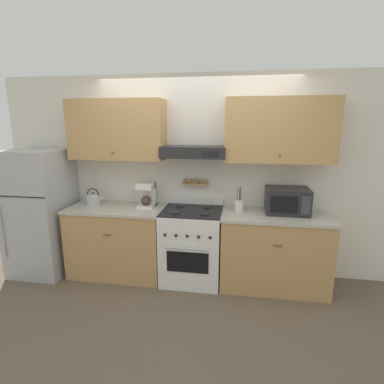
{
  "coord_description": "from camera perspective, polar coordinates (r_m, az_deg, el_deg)",
  "views": [
    {
      "loc": [
        0.57,
        -3.14,
        1.95
      ],
      "look_at": [
        0.01,
        0.27,
        1.16
      ],
      "focal_mm": 28.0,
      "sensor_mm": 36.0,
      "label": 1
    }
  ],
  "objects": [
    {
      "name": "counter_right",
      "position": [
        3.8,
        15.27,
        -10.7
      ],
      "size": [
        1.26,
        0.66,
        0.91
      ],
      "color": "tan",
      "rests_on": "ground_plane"
    },
    {
      "name": "wall_back",
      "position": [
        3.82,
        0.82,
        6.06
      ],
      "size": [
        5.2,
        0.46,
        2.55
      ],
      "color": "silver",
      "rests_on": "ground_plane"
    },
    {
      "name": "refrigerator",
      "position": [
        4.42,
        -26.8,
        -3.38
      ],
      "size": [
        0.7,
        0.77,
        1.63
      ],
      "color": "#ADAFB5",
      "rests_on": "ground_plane"
    },
    {
      "name": "counter_left",
      "position": [
        4.08,
        -13.82,
        -8.94
      ],
      "size": [
        1.23,
        0.66,
        0.91
      ],
      "color": "tan",
      "rests_on": "ground_plane"
    },
    {
      "name": "stove_range",
      "position": [
        3.8,
        -0.01,
        -10.06
      ],
      "size": [
        0.72,
        0.68,
        1.0
      ],
      "color": "white",
      "rests_on": "ground_plane"
    },
    {
      "name": "tea_kettle",
      "position": [
        4.14,
        -18.25,
        -1.19
      ],
      "size": [
        0.25,
        0.19,
        0.22
      ],
      "color": "#B7B7BC",
      "rests_on": "counter_left"
    },
    {
      "name": "coffee_maker",
      "position": [
        3.87,
        -8.58,
        -0.48
      ],
      "size": [
        0.21,
        0.24,
        0.31
      ],
      "color": "white",
      "rests_on": "counter_left"
    },
    {
      "name": "microwave",
      "position": [
        3.72,
        17.66,
        -1.57
      ],
      "size": [
        0.5,
        0.39,
        0.3
      ],
      "color": "#232326",
      "rests_on": "counter_right"
    },
    {
      "name": "ground_plane",
      "position": [
        3.73,
        -0.85,
        -18.51
      ],
      "size": [
        16.0,
        16.0,
        0.0
      ],
      "primitive_type": "plane",
      "color": "brown"
    },
    {
      "name": "utensil_crock",
      "position": [
        3.68,
        8.96,
        -2.47
      ],
      "size": [
        0.12,
        0.12,
        0.29
      ],
      "color": "silver",
      "rests_on": "counter_right"
    }
  ]
}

